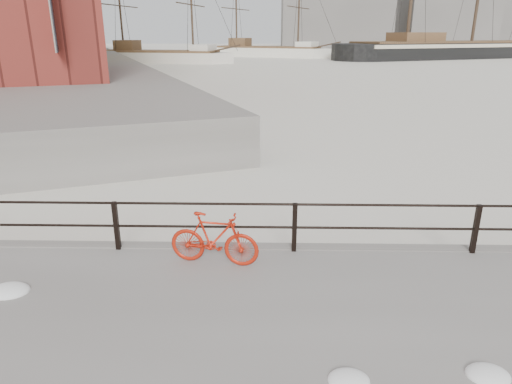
% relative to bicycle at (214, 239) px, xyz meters
% --- Properties ---
extents(ground, '(400.00, 400.00, 0.00)m').
position_rel_bicycle_xyz_m(ground, '(1.51, 0.71, -0.86)').
color(ground, white).
rests_on(ground, ground).
extents(far_quay, '(78.44, 148.07, 1.80)m').
position_rel_bicycle_xyz_m(far_quay, '(-38.49, 72.71, 0.04)').
color(far_quay, gray).
rests_on(far_quay, ground).
extents(guardrail, '(28.00, 0.10, 1.00)m').
position_rel_bicycle_xyz_m(guardrail, '(1.51, 0.56, -0.01)').
color(guardrail, black).
rests_on(guardrail, promenade).
extents(bicycle, '(1.69, 0.54, 1.01)m').
position_rel_bicycle_xyz_m(bicycle, '(0.00, 0.00, 0.00)').
color(bicycle, red).
rests_on(bicycle, promenade).
extents(barque_black, '(68.61, 45.07, 36.64)m').
position_rel_bicycle_xyz_m(barque_black, '(39.24, 82.90, -0.86)').
color(barque_black, black).
rests_on(barque_black, ground).
extents(schooner_mid, '(30.93, 22.17, 20.53)m').
position_rel_bicycle_xyz_m(schooner_mid, '(0.88, 85.72, -0.86)').
color(schooner_mid, silver).
rests_on(schooner_mid, ground).
extents(schooner_left, '(27.83, 16.84, 19.57)m').
position_rel_bicycle_xyz_m(schooner_left, '(-16.19, 67.10, -0.86)').
color(schooner_left, beige).
rests_on(schooner_left, ground).
extents(industrial_west, '(32.00, 18.00, 18.00)m').
position_rel_bicycle_xyz_m(industrial_west, '(21.51, 140.71, 8.14)').
color(industrial_west, gray).
rests_on(industrial_west, ground).
extents(industrial_mid, '(26.00, 20.00, 24.00)m').
position_rel_bicycle_xyz_m(industrial_mid, '(56.51, 145.71, 11.14)').
color(industrial_mid, gray).
rests_on(industrial_mid, ground).
extents(industrial_east, '(20.00, 16.00, 14.00)m').
position_rel_bicycle_xyz_m(industrial_east, '(79.51, 150.71, 6.14)').
color(industrial_east, gray).
rests_on(industrial_east, ground).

